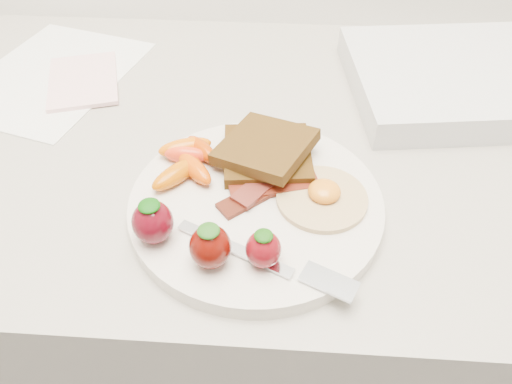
{
  "coord_description": "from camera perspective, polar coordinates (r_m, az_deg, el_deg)",
  "views": [
    {
      "loc": [
        0.05,
        1.19,
        1.3
      ],
      "look_at": [
        0.02,
        1.56,
        0.93
      ],
      "focal_mm": 35.0,
      "sensor_mm": 36.0,
      "label": 1
    }
  ],
  "objects": [
    {
      "name": "paper_sheet",
      "position": [
        0.81,
        -22.32,
        12.21
      ],
      "size": [
        0.27,
        0.31,
        0.0
      ],
      "primitive_type": "cube",
      "rotation": [
        0.0,
        0.0,
        -0.28
      ],
      "color": "white",
      "rests_on": "counter"
    },
    {
      "name": "fried_egg",
      "position": [
        0.53,
        7.61,
        -0.48
      ],
      "size": [
        0.12,
        0.12,
        0.02
      ],
      "color": "beige",
      "rests_on": "plate"
    },
    {
      "name": "fork",
      "position": [
        0.47,
        2.3,
        -8.09
      ],
      "size": [
        0.18,
        0.09,
        0.0
      ],
      "color": "silver",
      "rests_on": "plate"
    },
    {
      "name": "notepad",
      "position": [
        0.77,
        -19.15,
        11.96
      ],
      "size": [
        0.13,
        0.16,
        0.01
      ],
      "primitive_type": "cube",
      "rotation": [
        0.0,
        0.0,
        0.3
      ],
      "color": "#F7C0C3",
      "rests_on": "paper_sheet"
    },
    {
      "name": "strawberries",
      "position": [
        0.47,
        -6.53,
        -5.1
      ],
      "size": [
        0.14,
        0.07,
        0.05
      ],
      "color": "#4D0610",
      "rests_on": "plate"
    },
    {
      "name": "plate",
      "position": [
        0.53,
        -0.0,
        -1.44
      ],
      "size": [
        0.27,
        0.27,
        0.02
      ],
      "primitive_type": "cylinder",
      "color": "beige",
      "rests_on": "counter"
    },
    {
      "name": "counter",
      "position": [
        0.99,
        -0.76,
        -14.09
      ],
      "size": [
        2.0,
        0.6,
        0.9
      ],
      "primitive_type": "cube",
      "color": "gray",
      "rests_on": "ground"
    },
    {
      "name": "bacon_strips",
      "position": [
        0.54,
        1.27,
        0.69
      ],
      "size": [
        0.11,
        0.1,
        0.01
      ],
      "color": "black",
      "rests_on": "plate"
    },
    {
      "name": "appliance",
      "position": [
        0.77,
        22.64,
        11.88
      ],
      "size": [
        0.33,
        0.28,
        0.04
      ],
      "primitive_type": "cube",
      "rotation": [
        0.0,
        0.0,
        0.13
      ],
      "color": "silver",
      "rests_on": "counter"
    },
    {
      "name": "toast_upper",
      "position": [
        0.56,
        1.08,
        5.21
      ],
      "size": [
        0.12,
        0.12,
        0.02
      ],
      "primitive_type": "cube",
      "rotation": [
        0.0,
        -0.1,
        -0.46
      ],
      "color": "black",
      "rests_on": "toast_lower"
    },
    {
      "name": "toast_lower",
      "position": [
        0.57,
        1.31,
        4.31
      ],
      "size": [
        0.11,
        0.11,
        0.01
      ],
      "primitive_type": "cube",
      "rotation": [
        0.0,
        0.0,
        0.1
      ],
      "color": "black",
      "rests_on": "plate"
    },
    {
      "name": "baby_carrots",
      "position": [
        0.56,
        -7.78,
        3.71
      ],
      "size": [
        0.08,
        0.1,
        0.02
      ],
      "color": "red",
      "rests_on": "plate"
    }
  ]
}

